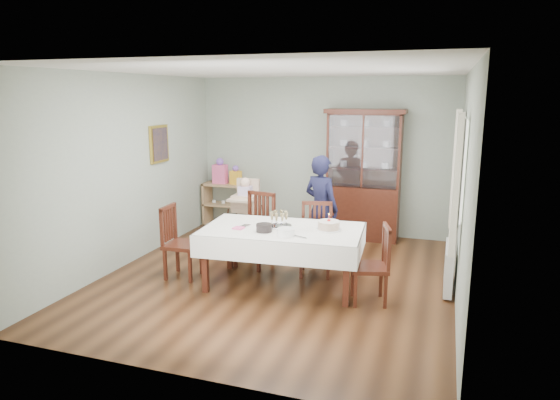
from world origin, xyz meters
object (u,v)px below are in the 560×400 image
at_px(gift_bag_orange, 236,176).
at_px(chair_far_left, 255,244).
at_px(birthday_cake, 329,226).
at_px(sideboard, 228,205).
at_px(chair_far_right, 316,254).
at_px(chair_end_left, 182,256).
at_px(chair_end_right, 370,280).
at_px(woman, 321,208).
at_px(gift_bag_pink, 220,172).
at_px(champagne_tray, 279,222).
at_px(high_chair, 246,220).
at_px(china_cabinet, 364,173).
at_px(dining_table, 282,257).

bearing_deg(gift_bag_orange, chair_far_left, -59.57).
relative_size(chair_far_left, birthday_cake, 3.34).
bearing_deg(sideboard, chair_far_right, -41.91).
relative_size(chair_far_right, chair_end_left, 1.00).
relative_size(chair_end_left, chair_end_right, 1.04).
distance_m(chair_end_left, birthday_cake, 2.03).
bearing_deg(woman, birthday_cake, 133.38).
distance_m(chair_end_left, gift_bag_pink, 2.79).
relative_size(sideboard, champagne_tray, 2.78).
distance_m(chair_end_left, woman, 2.10).
distance_m(high_chair, gift_bag_orange, 1.38).
distance_m(chair_end_right, high_chair, 2.70).
bearing_deg(champagne_tray, woman, 75.33).
relative_size(sideboard, gift_bag_orange, 2.60).
xyz_separation_m(china_cabinet, sideboard, (-2.50, 0.02, -0.72)).
bearing_deg(china_cabinet, high_chair, -146.46).
xyz_separation_m(chair_end_right, gift_bag_orange, (-2.86, 2.65, 0.68)).
xyz_separation_m(sideboard, birthday_cake, (2.46, -2.40, 0.42)).
distance_m(chair_end_right, champagne_tray, 1.35).
relative_size(chair_far_left, high_chair, 0.92).
distance_m(china_cabinet, chair_far_right, 2.14).
xyz_separation_m(dining_table, woman, (0.22, 1.15, 0.40)).
height_order(chair_far_left, birthday_cake, chair_far_left).
height_order(champagne_tray, gift_bag_pink, gift_bag_pink).
height_order(chair_end_right, gift_bag_pink, gift_bag_pink).
height_order(sideboard, chair_far_right, chair_far_right).
bearing_deg(champagne_tray, dining_table, -44.71).
relative_size(chair_end_left, high_chair, 0.86).
bearing_deg(chair_end_left, chair_far_right, -71.63).
bearing_deg(gift_bag_pink, china_cabinet, -0.03).
xyz_separation_m(chair_far_left, chair_far_right, (0.92, -0.08, -0.02)).
height_order(birthday_cake, gift_bag_orange, gift_bag_orange).
relative_size(woman, birthday_cake, 5.04).
xyz_separation_m(dining_table, chair_far_right, (0.30, 0.53, -0.09)).
height_order(chair_far_left, chair_end_left, chair_far_left).
bearing_deg(china_cabinet, champagne_tray, -105.65).
relative_size(gift_bag_pink, gift_bag_orange, 1.35).
height_order(chair_far_right, chair_end_right, chair_far_right).
relative_size(china_cabinet, chair_far_left, 2.09).
height_order(chair_end_left, birthday_cake, birthday_cake).
xyz_separation_m(dining_table, chair_end_right, (1.15, -0.17, -0.11)).
bearing_deg(woman, chair_end_right, 149.80).
distance_m(birthday_cake, gift_bag_orange, 3.30).
bearing_deg(chair_end_right, gift_bag_orange, -148.90).
bearing_deg(high_chair, chair_far_left, -60.73).
height_order(chair_far_right, gift_bag_orange, gift_bag_orange).
distance_m(china_cabinet, woman, 1.43).
height_order(china_cabinet, chair_end_left, china_cabinet).
height_order(china_cabinet, birthday_cake, china_cabinet).
bearing_deg(gift_bag_orange, high_chair, -59.86).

